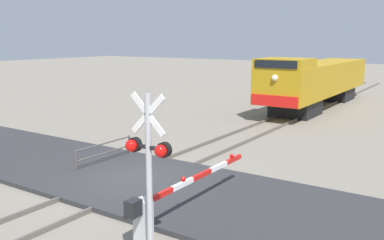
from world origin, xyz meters
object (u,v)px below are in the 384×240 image
Objects in this scene: crossing_gate at (161,205)px; locomotive at (317,80)px; guard_railing at (105,150)px; crossing_signal at (148,158)px.

locomotive is at bearing 98.15° from crossing_gate.
crossing_gate is 1.88× the size of guard_railing.
guard_railing is (-5.52, 3.50, -0.15)m from crossing_gate.
crossing_gate is at bearing -32.39° from guard_railing.
crossing_signal is 7.70m from guard_railing.
locomotive is 19.40m from guard_railing.
crossing_signal is (3.72, -23.74, 0.36)m from locomotive.
crossing_gate is at bearing 114.50° from crossing_signal.
crossing_gate is 6.53m from guard_railing.
crossing_signal is at bearing -65.50° from crossing_gate.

